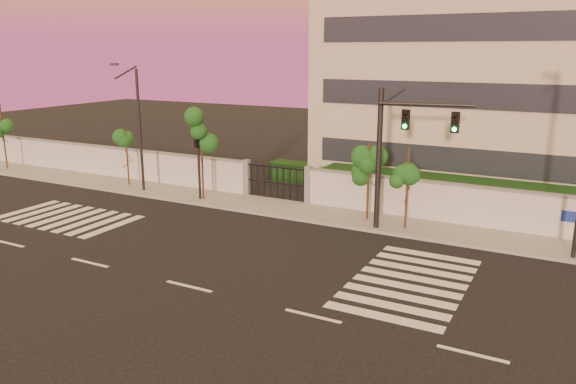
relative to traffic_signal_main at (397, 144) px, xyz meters
The scene contains 14 objects.
ground 11.38m from the traffic_signal_main, 116.16° to the right, with size 120.00×120.00×0.00m, color black.
sidewalk 6.33m from the traffic_signal_main, 167.66° to the left, with size 60.00×3.00×0.15m, color gray.
perimeter_wall 6.09m from the traffic_signal_main, 151.04° to the left, with size 60.00×0.36×2.20m.
hedge_row 7.18m from the traffic_signal_main, 123.58° to the left, with size 41.00×4.25×1.80m.
institutional_building 13.38m from the traffic_signal_main, 70.85° to the left, with size 24.40×12.40×12.25m.
road_markings 9.46m from the traffic_signal_main, 137.46° to the right, with size 57.00×7.62×0.02m.
street_tree_a 28.72m from the traffic_signal_main, behind, with size 1.37×1.09×4.90m.
street_tree_b 17.57m from the traffic_signal_main, behind, with size 1.31×1.05×3.60m.
street_tree_c 11.29m from the traffic_signal_main, behind, with size 1.42×1.13×5.10m.
street_tree_d 2.37m from the traffic_signal_main, 147.03° to the left, with size 1.46×1.16×4.00m.
street_tree_e 1.47m from the traffic_signal_main, 50.42° to the left, with size 1.30×1.03×4.00m.
traffic_signal_main is the anchor object (origin of this frame).
traffic_signal_secondary 11.60m from the traffic_signal_main, behind, with size 0.32×0.32×4.08m.
streetlight_west 15.69m from the traffic_signal_main, behind, with size 0.46×1.85×7.67m.
Camera 1 is at (12.06, -15.04, 8.36)m, focal length 35.00 mm.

